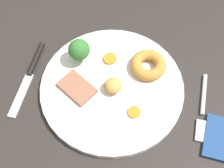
{
  "coord_description": "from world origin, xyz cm",
  "views": [
    {
      "loc": [
        -7.08,
        32.38,
        64.88
      ],
      "look_at": [
        -1.55,
        -0.57,
        6.0
      ],
      "focal_mm": 53.06,
      "sensor_mm": 36.0,
      "label": 1
    }
  ],
  "objects_px": {
    "dinner_plate": "(112,88)",
    "knife": "(31,72)",
    "carrot_coin_front": "(134,112)",
    "roast_potato_left": "(113,87)",
    "carrot_coin_back": "(111,59)",
    "fork": "(203,109)",
    "meat_slice_main": "(77,88)",
    "broccoli_floret": "(79,50)",
    "yorkshire_pudding": "(148,65)"
  },
  "relations": [
    {
      "from": "dinner_plate",
      "to": "meat_slice_main",
      "type": "bearing_deg",
      "value": 13.71
    },
    {
      "from": "yorkshire_pudding",
      "to": "roast_potato_left",
      "type": "bearing_deg",
      "value": 45.09
    },
    {
      "from": "meat_slice_main",
      "to": "yorkshire_pudding",
      "type": "bearing_deg",
      "value": -151.73
    },
    {
      "from": "meat_slice_main",
      "to": "carrot_coin_front",
      "type": "relative_size",
      "value": 2.88
    },
    {
      "from": "carrot_coin_front",
      "to": "knife",
      "type": "bearing_deg",
      "value": -15.18
    },
    {
      "from": "roast_potato_left",
      "to": "carrot_coin_back",
      "type": "bearing_deg",
      "value": -77.27
    },
    {
      "from": "knife",
      "to": "carrot_coin_front",
      "type": "bearing_deg",
      "value": 79.29
    },
    {
      "from": "yorkshire_pudding",
      "to": "carrot_coin_front",
      "type": "xyz_separation_m",
      "value": [
        0.01,
        0.11,
        -0.01
      ]
    },
    {
      "from": "carrot_coin_front",
      "to": "broccoli_floret",
      "type": "xyz_separation_m",
      "value": [
        0.13,
        -0.11,
        0.03
      ]
    },
    {
      "from": "dinner_plate",
      "to": "fork",
      "type": "height_order",
      "value": "dinner_plate"
    },
    {
      "from": "meat_slice_main",
      "to": "carrot_coin_front",
      "type": "distance_m",
      "value": 0.13
    },
    {
      "from": "meat_slice_main",
      "to": "yorkshire_pudding",
      "type": "relative_size",
      "value": 0.99
    },
    {
      "from": "roast_potato_left",
      "to": "broccoli_floret",
      "type": "height_order",
      "value": "broccoli_floret"
    },
    {
      "from": "meat_slice_main",
      "to": "knife",
      "type": "relative_size",
      "value": 0.4
    },
    {
      "from": "broccoli_floret",
      "to": "knife",
      "type": "xyz_separation_m",
      "value": [
        0.1,
        0.04,
        -0.04
      ]
    },
    {
      "from": "fork",
      "to": "dinner_plate",
      "type": "bearing_deg",
      "value": -92.48
    },
    {
      "from": "meat_slice_main",
      "to": "broccoli_floret",
      "type": "height_order",
      "value": "broccoli_floret"
    },
    {
      "from": "carrot_coin_front",
      "to": "knife",
      "type": "distance_m",
      "value": 0.24
    },
    {
      "from": "yorkshire_pudding",
      "to": "knife",
      "type": "height_order",
      "value": "yorkshire_pudding"
    },
    {
      "from": "yorkshire_pudding",
      "to": "fork",
      "type": "distance_m",
      "value": 0.14
    },
    {
      "from": "fork",
      "to": "knife",
      "type": "distance_m",
      "value": 0.37
    },
    {
      "from": "knife",
      "to": "fork",
      "type": "bearing_deg",
      "value": 90.29
    },
    {
      "from": "carrot_coin_front",
      "to": "yorkshire_pudding",
      "type": "bearing_deg",
      "value": -97.78
    },
    {
      "from": "meat_slice_main",
      "to": "knife",
      "type": "height_order",
      "value": "meat_slice_main"
    },
    {
      "from": "meat_slice_main",
      "to": "carrot_coin_back",
      "type": "distance_m",
      "value": 0.1
    },
    {
      "from": "carrot_coin_front",
      "to": "broccoli_floret",
      "type": "relative_size",
      "value": 0.44
    },
    {
      "from": "dinner_plate",
      "to": "knife",
      "type": "xyz_separation_m",
      "value": [
        0.18,
        -0.01,
        -0.0
      ]
    },
    {
      "from": "meat_slice_main",
      "to": "carrot_coin_back",
      "type": "relative_size",
      "value": 2.57
    },
    {
      "from": "broccoli_floret",
      "to": "fork",
      "type": "distance_m",
      "value": 0.28
    },
    {
      "from": "carrot_coin_back",
      "to": "fork",
      "type": "relative_size",
      "value": 0.19
    },
    {
      "from": "yorkshire_pudding",
      "to": "dinner_plate",
      "type": "bearing_deg",
      "value": 40.06
    },
    {
      "from": "yorkshire_pudding",
      "to": "carrot_coin_front",
      "type": "height_order",
      "value": "yorkshire_pudding"
    },
    {
      "from": "yorkshire_pudding",
      "to": "roast_potato_left",
      "type": "distance_m",
      "value": 0.09
    },
    {
      "from": "carrot_coin_front",
      "to": "fork",
      "type": "bearing_deg",
      "value": -165.04
    },
    {
      "from": "fork",
      "to": "knife",
      "type": "height_order",
      "value": "knife"
    },
    {
      "from": "dinner_plate",
      "to": "knife",
      "type": "height_order",
      "value": "dinner_plate"
    },
    {
      "from": "fork",
      "to": "knife",
      "type": "relative_size",
      "value": 0.82
    },
    {
      "from": "broccoli_floret",
      "to": "carrot_coin_front",
      "type": "bearing_deg",
      "value": 140.87
    },
    {
      "from": "carrot_coin_front",
      "to": "knife",
      "type": "xyz_separation_m",
      "value": [
        0.23,
        -0.06,
        -0.01
      ]
    },
    {
      "from": "meat_slice_main",
      "to": "yorkshire_pudding",
      "type": "distance_m",
      "value": 0.16
    },
    {
      "from": "carrot_coin_front",
      "to": "carrot_coin_back",
      "type": "relative_size",
      "value": 0.89
    },
    {
      "from": "meat_slice_main",
      "to": "carrot_coin_back",
      "type": "bearing_deg",
      "value": -124.3
    },
    {
      "from": "roast_potato_left",
      "to": "carrot_coin_front",
      "type": "relative_size",
      "value": 1.41
    },
    {
      "from": "knife",
      "to": "meat_slice_main",
      "type": "bearing_deg",
      "value": 79.86
    },
    {
      "from": "carrot_coin_front",
      "to": "knife",
      "type": "height_order",
      "value": "carrot_coin_front"
    },
    {
      "from": "meat_slice_main",
      "to": "fork",
      "type": "xyz_separation_m",
      "value": [
        -0.26,
        -0.0,
        -0.01
      ]
    },
    {
      "from": "roast_potato_left",
      "to": "fork",
      "type": "xyz_separation_m",
      "value": [
        -0.19,
        0.01,
        -0.02
      ]
    },
    {
      "from": "dinner_plate",
      "to": "knife",
      "type": "distance_m",
      "value": 0.18
    },
    {
      "from": "carrot_coin_back",
      "to": "broccoli_floret",
      "type": "bearing_deg",
      "value": 8.71
    },
    {
      "from": "yorkshire_pudding",
      "to": "carrot_coin_front",
      "type": "distance_m",
      "value": 0.11
    }
  ]
}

